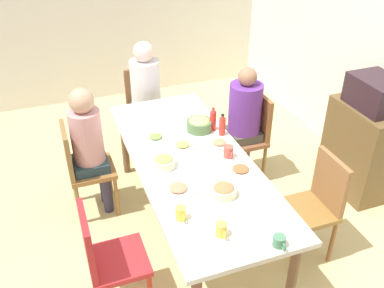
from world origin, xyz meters
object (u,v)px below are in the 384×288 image
(chair_0, at_px, (145,104))
(plate_0, at_px, (178,189))
(plate_4, at_px, (183,146))
(person_0, at_px, (146,87))
(chair_3, at_px, (106,256))
(chair_5, at_px, (82,165))
(bowl_1, at_px, (164,162))
(plate_2, at_px, (219,143))
(bowl_2, at_px, (199,124))
(plate_3, at_px, (156,138))
(bottle_0, at_px, (213,119))
(bowl_0, at_px, (224,190))
(chair_1, at_px, (316,202))
(cup_0, at_px, (221,230))
(person_5, at_px, (89,142))
(bottle_1, at_px, (222,125))
(plate_1, at_px, (240,170))
(side_cabinet, at_px, (363,149))
(person_2, at_px, (244,115))
(cup_2, at_px, (181,213))
(dining_table, at_px, (192,167))
(cup_1, at_px, (279,241))
(chair_2, at_px, (250,132))
(cup_3, at_px, (229,152))

(chair_0, bearing_deg, plate_0, -7.11)
(plate_0, bearing_deg, plate_4, 157.69)
(person_0, distance_m, chair_3, 2.19)
(chair_5, xyz_separation_m, bowl_1, (0.59, 0.59, 0.27))
(plate_2, height_order, bowl_2, bowl_2)
(plate_3, height_order, bottle_0, bottle_0)
(plate_3, height_order, bowl_2, bowl_2)
(bowl_0, bearing_deg, bowl_2, 169.87)
(chair_0, xyz_separation_m, bowl_2, (1.10, 0.23, 0.28))
(chair_1, distance_m, plate_0, 1.12)
(person_0, height_order, cup_0, person_0)
(person_5, bearing_deg, plate_0, 29.05)
(plate_4, bearing_deg, chair_1, 47.28)
(person_5, height_order, bottle_1, person_5)
(plate_1, bearing_deg, bottle_1, 171.15)
(person_5, height_order, plate_2, person_5)
(chair_1, relative_size, plate_0, 3.63)
(side_cabinet, bearing_deg, bottle_0, -105.05)
(chair_5, relative_size, plate_2, 4.27)
(bowl_0, bearing_deg, cup_0, -25.78)
(person_0, height_order, person_2, person_0)
(chair_0, xyz_separation_m, bowl_0, (2.03, 0.06, 0.27))
(bowl_2, bearing_deg, cup_2, -26.85)
(dining_table, xyz_separation_m, person_0, (-1.44, 0.00, 0.09))
(plate_2, distance_m, cup_2, 0.98)
(chair_5, xyz_separation_m, bowl_2, (0.15, 1.06, 0.28))
(dining_table, height_order, plate_1, plate_1)
(dining_table, distance_m, cup_1, 1.10)
(chair_2, xyz_separation_m, person_5, (-0.00, -1.57, 0.22))
(chair_2, relative_size, plate_1, 3.81)
(chair_1, xyz_separation_m, cup_0, (0.29, -0.95, 0.28))
(dining_table, height_order, person_0, person_0)
(chair_5, bearing_deg, person_0, 136.09)
(dining_table, height_order, cup_2, cup_2)
(bottle_1, bearing_deg, bowl_2, -132.23)
(bowl_0, relative_size, cup_2, 1.75)
(plate_3, xyz_separation_m, cup_3, (0.47, 0.48, 0.03))
(cup_1, bearing_deg, plate_2, 174.70)
(dining_table, distance_m, cup_3, 0.32)
(person_5, height_order, bowl_0, person_5)
(chair_1, xyz_separation_m, bowl_2, (-1.00, -0.61, 0.28))
(person_2, height_order, plate_3, person_2)
(person_0, height_order, bottle_0, person_0)
(plate_4, distance_m, cup_2, 0.89)
(chair_0, distance_m, plate_0, 1.90)
(person_0, xyz_separation_m, chair_1, (2.01, 0.83, -0.25))
(dining_table, distance_m, person_2, 0.94)
(chair_2, height_order, chair_3, same)
(chair_0, height_order, bottle_1, bottle_1)
(bottle_0, bearing_deg, cup_0, -20.07)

